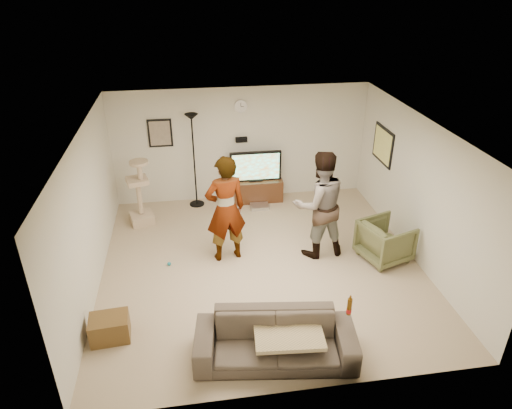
{
  "coord_description": "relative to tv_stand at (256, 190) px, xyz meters",
  "views": [
    {
      "loc": [
        -1.11,
        -6.61,
        4.7
      ],
      "look_at": [
        -0.06,
        0.2,
        1.1
      ],
      "focal_mm": 32.15,
      "sensor_mm": 36.0,
      "label": 1
    }
  ],
  "objects": [
    {
      "name": "wall_back",
      "position": [
        -0.28,
        0.25,
        1.0
      ],
      "size": [
        5.5,
        0.04,
        2.5
      ],
      "primitive_type": "cube",
      "color": "beige",
      "rests_on": "floor"
    },
    {
      "name": "beer_bottle",
      "position": [
        0.53,
        -4.67,
        0.5
      ],
      "size": [
        0.06,
        0.06,
        0.25
      ],
      "primitive_type": "cylinder",
      "color": "#543108",
      "rests_on": "sofa"
    },
    {
      "name": "wall_front",
      "position": [
        -0.28,
        -5.25,
        1.0
      ],
      "size": [
        5.5,
        0.04,
        2.5
      ],
      "primitive_type": "cube",
      "color": "beige",
      "rests_on": "floor"
    },
    {
      "name": "throw_blanket",
      "position": [
        -0.28,
        -4.67,
        0.17
      ],
      "size": [
        0.96,
        0.77,
        0.06
      ],
      "primitive_type": "cube",
      "rotation": [
        0.0,
        0.0,
        -0.08
      ],
      "color": "tan",
      "rests_on": "sofa"
    },
    {
      "name": "person_left",
      "position": [
        -0.85,
        -2.18,
        0.73
      ],
      "size": [
        0.79,
        0.6,
        1.96
      ],
      "primitive_type": "imported",
      "rotation": [
        0.0,
        0.0,
        3.35
      ],
      "color": "#9C9C9C",
      "rests_on": "floor"
    },
    {
      "name": "cat_tree",
      "position": [
        -2.46,
        -0.65,
        0.45
      ],
      "size": [
        0.55,
        0.55,
        1.38
      ],
      "primitive_type": "cube",
      "rotation": [
        0.0,
        0.0,
        0.27
      ],
      "color": "tan",
      "rests_on": "floor"
    },
    {
      "name": "tv_screen",
      "position": [
        0.0,
        -0.04,
        0.58
      ],
      "size": [
        1.03,
        0.01,
        0.58
      ],
      "primitive_type": "cube",
      "color": "#5BFED4",
      "rests_on": "tv"
    },
    {
      "name": "wall_right",
      "position": [
        2.47,
        -2.5,
        1.0
      ],
      "size": [
        0.04,
        5.5,
        2.5
      ],
      "primitive_type": "cube",
      "color": "beige",
      "rests_on": "floor"
    },
    {
      "name": "side_table",
      "position": [
        -2.68,
        -3.96,
        -0.07
      ],
      "size": [
        0.57,
        0.44,
        0.36
      ],
      "primitive_type": "cube",
      "rotation": [
        0.0,
        0.0,
        0.08
      ],
      "color": "#533A1C",
      "rests_on": "floor"
    },
    {
      "name": "floor",
      "position": [
        -0.28,
        -2.5,
        -0.26
      ],
      "size": [
        5.5,
        5.5,
        0.02
      ],
      "primitive_type": "cube",
      "color": "tan",
      "rests_on": "ground"
    },
    {
      "name": "tv",
      "position": [
        0.0,
        0.0,
        0.58
      ],
      "size": [
        1.12,
        0.08,
        0.66
      ],
      "primitive_type": "cube",
      "color": "black",
      "rests_on": "tv_stand"
    },
    {
      "name": "wall_left",
      "position": [
        -3.03,
        -2.5,
        1.0
      ],
      "size": [
        0.04,
        5.5,
        2.5
      ],
      "primitive_type": "cube",
      "color": "beige",
      "rests_on": "floor"
    },
    {
      "name": "wall_speaker",
      "position": [
        -0.28,
        0.19,
        1.13
      ],
      "size": [
        0.25,
        0.1,
        0.1
      ],
      "primitive_type": "cube",
      "color": "black",
      "rests_on": "wall_back"
    },
    {
      "name": "sofa",
      "position": [
        -0.45,
        -4.67,
        0.06
      ],
      "size": [
        2.21,
        1.1,
        0.62
      ],
      "primitive_type": "imported",
      "rotation": [
        0.0,
        0.0,
        -0.13
      ],
      "color": "#483E34",
      "rests_on": "floor"
    },
    {
      "name": "picture_back",
      "position": [
        -1.98,
        0.23,
        1.35
      ],
      "size": [
        0.42,
        0.03,
        0.52
      ],
      "primitive_type": "cube",
      "color": "gray",
      "rests_on": "wall_back"
    },
    {
      "name": "tv_stand",
      "position": [
        0.0,
        0.0,
        0.0
      ],
      "size": [
        1.18,
        0.45,
        0.49
      ],
      "primitive_type": "cube",
      "color": "#3D2112",
      "rests_on": "floor"
    },
    {
      "name": "armchair",
      "position": [
        1.92,
        -2.64,
        0.12
      ],
      "size": [
        1.01,
        0.99,
        0.73
      ],
      "primitive_type": "imported",
      "rotation": [
        0.0,
        0.0,
        1.89
      ],
      "color": "brown",
      "rests_on": "floor"
    },
    {
      "name": "person_right",
      "position": [
        0.78,
        -2.28,
        0.75
      ],
      "size": [
        1.04,
        0.86,
        1.98
      ],
      "primitive_type": "imported",
      "rotation": [
        0.0,
        0.0,
        3.26
      ],
      "color": "#2D3890",
      "rests_on": "floor"
    },
    {
      "name": "floor_lamp",
      "position": [
        -1.32,
        -0.02,
        0.78
      ],
      "size": [
        0.32,
        0.32,
        2.05
      ],
      "primitive_type": "cylinder",
      "color": "black",
      "rests_on": "floor"
    },
    {
      "name": "wall_clock",
      "position": [
        -0.28,
        0.22,
        1.85
      ],
      "size": [
        0.26,
        0.04,
        0.26
      ],
      "primitive_type": "cylinder",
      "rotation": [
        1.57,
        0.0,
        0.0
      ],
      "color": "silver",
      "rests_on": "wall_back"
    },
    {
      "name": "ceiling",
      "position": [
        -0.28,
        -2.5,
        2.26
      ],
      "size": [
        5.5,
        5.5,
        0.02
      ],
      "primitive_type": "cube",
      "color": "white",
      "rests_on": "wall_back"
    },
    {
      "name": "picture_right",
      "position": [
        2.45,
        -0.9,
        1.25
      ],
      "size": [
        0.03,
        0.78,
        0.62
      ],
      "primitive_type": "cube",
      "color": "#EFE676",
      "rests_on": "wall_right"
    },
    {
      "name": "console_box",
      "position": [
        0.03,
        -0.4,
        -0.21
      ],
      "size": [
        0.4,
        0.3,
        0.07
      ],
      "primitive_type": "cube",
      "color": "silver",
      "rests_on": "floor"
    },
    {
      "name": "toy_ball",
      "position": [
        -1.89,
        -2.29,
        -0.21
      ],
      "size": [
        0.07,
        0.07,
        0.07
      ],
      "primitive_type": "sphere",
      "color": "teal",
      "rests_on": "floor"
    }
  ]
}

